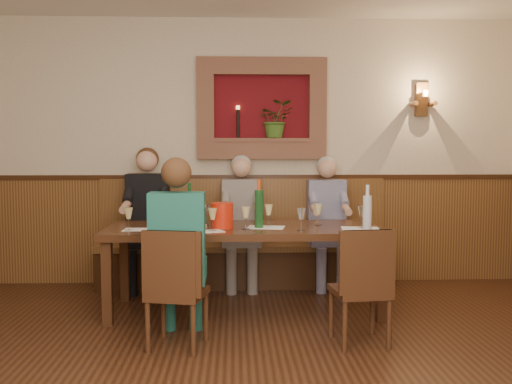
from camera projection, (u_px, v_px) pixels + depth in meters
room_shell at (251, 64)px, 3.05m from camera, size 6.04×6.04×2.82m
wainscoting at (251, 302)px, 3.15m from camera, size 6.02×6.02×1.15m
wall_niche at (266, 113)px, 6.00m from camera, size 1.36×0.30×1.06m
wall_sconce at (422, 100)px, 6.04m from camera, size 0.25×0.20×0.35m
dining_table at (245, 235)px, 4.99m from camera, size 2.40×0.90×0.75m
bench at (243, 254)px, 5.95m from camera, size 3.00×0.45×1.11m
chair_near_left at (177, 313)px, 4.09m from camera, size 0.46×0.46×0.87m
chair_near_right at (360, 310)px, 4.17m from camera, size 0.43×0.43×0.87m
person_bench_left at (147, 231)px, 5.79m from camera, size 0.43×0.52×1.44m
person_bench_mid at (241, 234)px, 5.83m from camera, size 0.39×0.48×1.36m
person_bench_right at (328, 234)px, 5.87m from camera, size 0.39×0.48×1.35m
person_chair_front at (179, 267)px, 4.20m from camera, size 0.40×0.49×1.37m
spittoon_bucket at (222, 215)px, 4.89m from camera, size 0.20×0.20×0.22m
wine_bottle_green_a at (259, 208)px, 4.89m from camera, size 0.09×0.09×0.42m
wine_bottle_green_b at (190, 209)px, 4.97m from camera, size 0.07×0.07×0.39m
water_bottle at (367, 212)px, 4.69m from camera, size 0.08×0.08×0.39m
tasting_sheet_a at (140, 229)px, 4.80m from camera, size 0.27×0.19×0.00m
tasting_sheet_b at (266, 227)px, 4.93m from camera, size 0.35×0.28×0.00m
tasting_sheet_c at (360, 228)px, 4.86m from camera, size 0.34×0.26×0.00m
tasting_sheet_d at (208, 231)px, 4.69m from camera, size 0.30×0.25×0.00m
wine_glass_0 at (129, 219)px, 4.76m from camera, size 0.08×0.08×0.19m
wine_glass_1 at (301, 219)px, 4.73m from camera, size 0.08×0.08×0.19m
wine_glass_2 at (170, 220)px, 4.72m from camera, size 0.08×0.08×0.19m
wine_glass_3 at (318, 215)px, 5.07m from camera, size 0.08×0.08×0.19m
wine_glass_4 at (246, 218)px, 4.82m from camera, size 0.08×0.08×0.19m
wine_glass_5 at (362, 217)px, 4.88m from camera, size 0.08×0.08×0.19m
wine_glass_6 at (205, 215)px, 5.03m from camera, size 0.08×0.08×0.19m
wine_glass_7 at (268, 215)px, 5.02m from camera, size 0.08×0.08×0.19m
wine_glass_8 at (213, 220)px, 4.71m from camera, size 0.08×0.08×0.19m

